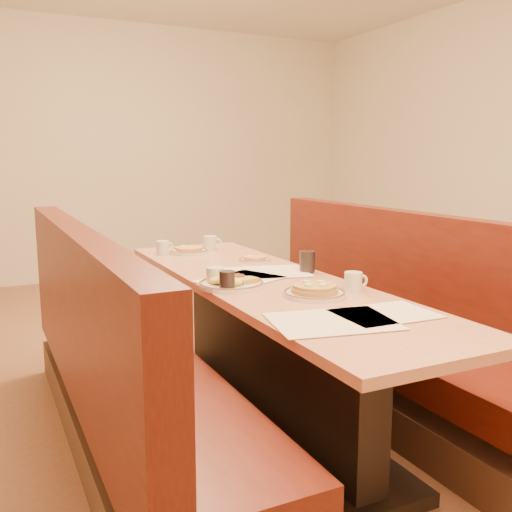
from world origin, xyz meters
name	(u,v)px	position (x,y,z in m)	size (l,w,h in m)	color
ground	(267,423)	(0.00, 0.00, 0.00)	(8.00, 8.00, 0.00)	#9E6647
room_envelope	(268,27)	(0.00, 0.00, 1.93)	(6.04, 8.04, 2.82)	beige
diner_table	(267,353)	(0.00, 0.00, 0.37)	(0.70, 2.50, 0.75)	black
booth_left	(122,380)	(-0.73, 0.00, 0.36)	(0.55, 2.50, 1.05)	#4C3326
booth_right	(384,336)	(0.73, 0.00, 0.36)	(0.55, 2.50, 1.05)	#4C3326
placemat_near_left	(332,321)	(-0.12, -0.75, 0.75)	(0.44, 0.33, 0.00)	#F4E6BF
placemat_near_right	(385,314)	(0.12, -0.76, 0.75)	(0.37, 0.28, 0.00)	#F4E6BF
placemat_far_left	(240,279)	(-0.12, 0.06, 0.75)	(0.39, 0.29, 0.00)	#F4E6BF
placemat_far_right	(264,272)	(0.07, 0.17, 0.75)	(0.45, 0.33, 0.00)	#F4E6BF
pancake_plate	(314,291)	(0.03, -0.38, 0.77)	(0.27, 0.27, 0.06)	silver
eggs_plate	(231,283)	(-0.22, -0.07, 0.77)	(0.31, 0.31, 0.06)	silver
extra_plate_mid	(255,259)	(0.17, 0.49, 0.76)	(0.19, 0.19, 0.04)	silver
extra_plate_far	(189,250)	(-0.08, 0.93, 0.77)	(0.24, 0.24, 0.05)	silver
coffee_mug_a	(354,281)	(0.24, -0.38, 0.79)	(0.11, 0.08, 0.09)	silver
coffee_mug_b	(216,276)	(-0.28, -0.01, 0.80)	(0.12, 0.08, 0.09)	silver
coffee_mug_c	(211,243)	(0.09, 1.00, 0.80)	(0.12, 0.08, 0.09)	silver
coffee_mug_d	(163,247)	(-0.24, 0.96, 0.79)	(0.11, 0.08, 0.08)	silver
soda_tumbler_near	(227,282)	(-0.28, -0.15, 0.80)	(0.07, 0.07, 0.10)	black
soda_tumbler_mid	(307,262)	(0.28, 0.09, 0.81)	(0.08, 0.08, 0.11)	black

